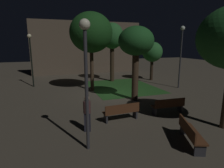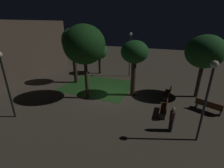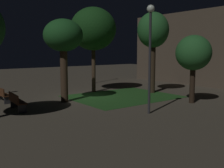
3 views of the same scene
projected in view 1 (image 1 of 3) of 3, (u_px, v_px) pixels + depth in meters
The scene contains 14 objects.
ground_plane at pixel (113, 94), 14.43m from camera, with size 60.00×60.00×0.00m, color #4C4438.
grass_lawn at pixel (122, 87), 16.70m from camera, with size 5.51×6.75×0.01m, color #23511E.
bench_by_lamp at pixel (121, 111), 9.30m from camera, with size 1.81×0.54×0.88m.
bench_corner at pixel (168, 105), 10.19m from camera, with size 1.82×0.58×0.88m.
bench_lawn_edge at pixel (190, 132), 7.10m from camera, with size 1.14×1.85×0.88m.
tree_tall_center at pixel (152, 52), 19.16m from camera, with size 2.03×2.03×3.93m.
tree_back_left at pixel (136, 43), 12.08m from camera, with size 2.29×2.29×4.86m.
tree_back_right at pixel (112, 37), 18.31m from camera, with size 2.22×2.22×5.73m.
tree_right_canopy at pixel (91, 33), 14.41m from camera, with size 3.28×3.28×6.11m.
lamp_post_near_wall at pixel (181, 47), 15.59m from camera, with size 0.36×0.36×5.15m.
lamp_post_plaza_east at pixel (31, 51), 16.08m from camera, with size 0.36×0.36×4.55m.
lamp_post_plaza_west at pixel (86, 64), 6.23m from camera, with size 0.36×0.36×4.53m.
pedestrian at pixel (87, 113), 8.10m from camera, with size 0.32×0.32×1.61m.
building_wall_backdrop at pixel (88, 48), 23.86m from camera, with size 13.74×0.80×6.45m, color brown.
Camera 1 is at (-4.74, -13.12, 3.76)m, focal length 30.23 mm.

